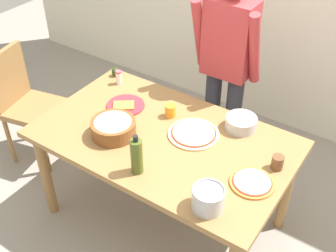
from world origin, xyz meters
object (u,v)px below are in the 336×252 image
avocado (115,72)px  popcorn_bowl (113,127)px  chair_wooden_left (25,100)px  plate_with_slice (125,105)px  steel_pot (208,198)px  salt_shaker (119,77)px  pizza_raw_on_board (194,134)px  mixing_bowl_steel (241,123)px  cup_orange (170,111)px  person_cook (227,63)px  olive_oil_bottle (137,156)px  cup_small_brown (277,162)px  pizza_cooked_on_tray (252,182)px  dining_table (164,147)px

avocado → popcorn_bowl: bearing=-51.5°
chair_wooden_left → plate_with_slice: chair_wooden_left is taller
steel_pot → salt_shaker: 1.32m
pizza_raw_on_board → mixing_bowl_steel: bearing=46.8°
chair_wooden_left → cup_orange: bearing=9.9°
person_cook → steel_pot: (0.48, -1.11, -0.11)m
mixing_bowl_steel → cup_orange: cup_orange is taller
person_cook → popcorn_bowl: 0.97m
steel_pot → person_cook: bearing=113.6°
popcorn_bowl → mixing_bowl_steel: size_ratio=1.40×
olive_oil_bottle → avocado: olive_oil_bottle is taller
chair_wooden_left → mixing_bowl_steel: (1.68, 0.36, 0.26)m
plate_with_slice → cup_small_brown: size_ratio=3.06×
person_cook → cup_small_brown: bearing=-43.6°
steel_pot → avocado: bearing=148.5°
cup_small_brown → cup_orange: bearing=174.3°
steel_pot → mixing_bowl_steel: bearing=102.5°
person_cook → chair_wooden_left: 1.61m
cup_orange → chair_wooden_left: bearing=-170.1°
pizza_cooked_on_tray → steel_pot: size_ratio=1.43×
mixing_bowl_steel → cup_small_brown: size_ratio=2.35×
pizza_cooked_on_tray → mixing_bowl_steel: size_ratio=1.24×
avocado → plate_with_slice: bearing=-41.6°
dining_table → chair_wooden_left: size_ratio=1.68×
mixing_bowl_steel → avocado: 1.07m
popcorn_bowl → steel_pot: size_ratio=1.61×
person_cook → steel_pot: bearing=-66.4°
popcorn_bowl → olive_oil_bottle: olive_oil_bottle is taller
plate_with_slice → avocado: bearing=138.4°
pizza_cooked_on_tray → person_cook: bearing=126.1°
mixing_bowl_steel → avocado: bearing=177.2°
plate_with_slice → olive_oil_bottle: size_ratio=1.02×
olive_oil_bottle → cup_orange: size_ratio=3.01×
dining_table → steel_pot: (0.51, -0.35, 0.16)m
person_cook → steel_pot: 1.21m
chair_wooden_left → pizza_raw_on_board: bearing=5.2°
plate_with_slice → avocado: size_ratio=3.71×
person_cook → mixing_bowl_steel: person_cook is taller
salt_shaker → mixing_bowl_steel: bearing=1.0°
dining_table → avocado: bearing=150.7°
steel_pot → avocado: 1.44m
cup_orange → salt_shaker: 0.55m
dining_table → mixing_bowl_steel: size_ratio=8.00×
person_cook → chair_wooden_left: (-1.35, -0.77, -0.40)m
mixing_bowl_steel → cup_small_brown: bearing=-33.5°
person_cook → mixing_bowl_steel: size_ratio=8.10×
mixing_bowl_steel → salt_shaker: salt_shaker is taller
pizza_cooked_on_tray → salt_shaker: size_ratio=2.34×
mixing_bowl_steel → avocado: size_ratio=2.86×
person_cook → olive_oil_bottle: 1.10m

